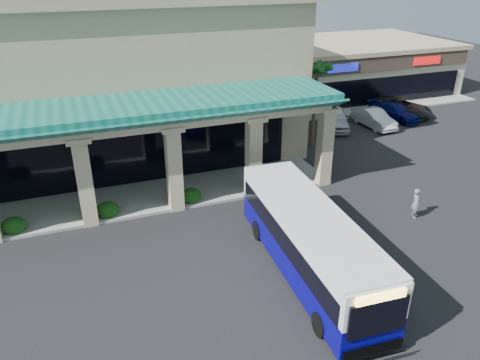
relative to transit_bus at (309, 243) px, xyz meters
name	(u,v)px	position (x,y,z in m)	size (l,w,h in m)	color
ground	(265,247)	(-0.91, 2.41, -1.51)	(110.00, 110.00, 0.00)	black
main_building	(57,71)	(-8.91, 18.41, 4.16)	(30.80, 14.80, 11.35)	tan
arcade	(71,162)	(-8.91, 9.21, 1.34)	(30.00, 6.20, 5.70)	#0F5C52
strip_mall	(334,67)	(17.09, 26.41, 0.94)	(22.50, 12.50, 4.90)	beige
palm_0	(315,101)	(7.59, 13.41, 1.79)	(2.40, 2.40, 6.60)	#134714
palm_1	(307,95)	(8.59, 16.41, 1.39)	(2.40, 2.40, 5.80)	#134714
broadleaf_tree	(257,88)	(6.59, 21.41, 0.89)	(2.60, 2.60, 4.81)	#113B0D
transit_bus	(309,243)	(0.00, 0.00, 0.00)	(2.52, 10.84, 3.03)	#070374
pedestrian	(416,203)	(7.55, 2.27, -0.69)	(0.60, 0.39, 1.65)	slate
car_silver	(335,118)	(11.21, 16.22, -0.72)	(1.88, 4.66, 1.59)	#B9B9C8
car_white	(374,118)	(14.25, 15.36, -0.80)	(1.52, 4.35, 1.43)	silver
car_red	(394,111)	(17.03, 16.43, -0.84)	(1.90, 4.68, 1.36)	#070C54
car_gray	(401,107)	(18.38, 17.21, -0.77)	(2.46, 5.33, 1.48)	black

